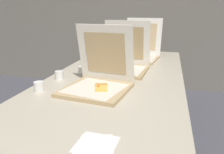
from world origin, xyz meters
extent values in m
cube|color=gray|center=(0.00, 2.80, 1.30)|extent=(10.00, 0.10, 2.60)
cube|color=#BCB29E|center=(0.00, 0.66, 0.74)|extent=(0.98, 2.40, 0.03)
cylinder|color=#38383D|center=(-0.42, 1.79, 0.36)|extent=(0.04, 0.04, 0.73)
cylinder|color=#38383D|center=(0.42, 1.79, 0.36)|extent=(0.04, 0.04, 0.73)
cube|color=tan|center=(-0.05, 0.35, 0.77)|extent=(0.43, 0.43, 0.02)
cube|color=silver|center=(-0.05, 0.34, 0.78)|extent=(0.39, 0.39, 0.00)
cube|color=white|center=(-0.03, 0.50, 0.97)|extent=(0.39, 0.13, 0.38)
cube|color=tan|center=(-0.03, 0.50, 0.97)|extent=(0.28, 0.09, 0.27)
cube|color=#E5B74C|center=(-0.01, 0.34, 0.78)|extent=(0.10, 0.12, 0.01)
cube|color=tan|center=(-0.03, 0.39, 0.79)|extent=(0.08, 0.04, 0.02)
sphere|color=orange|center=(-0.03, 0.34, 0.79)|extent=(0.02, 0.02, 0.02)
cube|color=tan|center=(0.02, 0.84, 0.77)|extent=(0.41, 0.41, 0.02)
cube|color=silver|center=(0.02, 0.84, 0.78)|extent=(0.35, 0.35, 0.00)
cube|color=white|center=(0.03, 1.00, 0.97)|extent=(0.39, 0.09, 0.38)
cube|color=tan|center=(0.03, 1.00, 0.97)|extent=(0.28, 0.06, 0.27)
cube|color=tan|center=(0.07, 1.32, 0.77)|extent=(0.43, 0.43, 0.02)
cube|color=silver|center=(0.07, 1.32, 0.78)|extent=(0.36, 0.36, 0.00)
cube|color=white|center=(0.10, 1.54, 0.97)|extent=(0.39, 0.12, 0.38)
cube|color=tan|center=(0.10, 1.54, 0.97)|extent=(0.28, 0.09, 0.27)
cylinder|color=white|center=(-0.39, 0.53, 0.79)|extent=(0.06, 0.06, 0.06)
cylinder|color=white|center=(-0.26, 1.07, 0.79)|extent=(0.06, 0.06, 0.06)
cylinder|color=white|center=(-0.39, 0.27, 0.79)|extent=(0.06, 0.06, 0.06)
cylinder|color=white|center=(-0.27, 0.70, 0.79)|extent=(0.06, 0.06, 0.06)
cube|color=white|center=(0.13, -0.21, 0.76)|extent=(0.16, 0.16, 0.00)
cube|color=white|center=(0.13, -0.22, 0.76)|extent=(0.16, 0.16, 0.00)
cube|color=white|center=(0.13, -0.21, 0.76)|extent=(0.15, 0.15, 0.00)
camera|label=1|loc=(0.37, -0.93, 1.25)|focal=37.01mm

